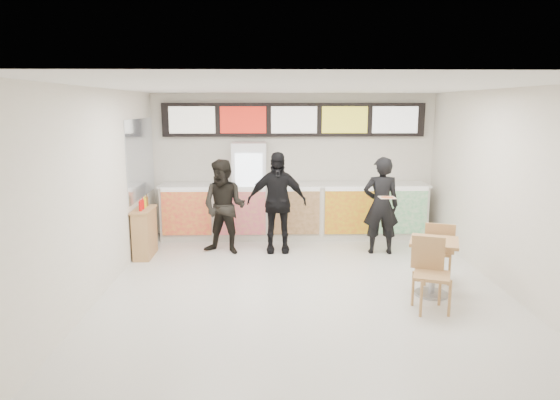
{
  "coord_description": "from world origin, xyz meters",
  "views": [
    {
      "loc": [
        -0.55,
        -7.15,
        2.75
      ],
      "look_at": [
        -0.35,
        1.2,
        1.16
      ],
      "focal_mm": 32.0,
      "sensor_mm": 36.0,
      "label": 1
    }
  ],
  "objects_px": {
    "customer_left": "(224,207)",
    "service_counter": "(294,211)",
    "drinks_fridge": "(250,191)",
    "cafe_table": "(433,257)",
    "customer_main": "(381,206)",
    "customer_mid": "(277,202)",
    "condiment_ledge": "(145,232)"
  },
  "relations": [
    {
      "from": "customer_mid",
      "to": "drinks_fridge",
      "type": "bearing_deg",
      "value": 116.93
    },
    {
      "from": "drinks_fridge",
      "to": "customer_left",
      "type": "height_order",
      "value": "drinks_fridge"
    },
    {
      "from": "customer_left",
      "to": "condiment_ledge",
      "type": "relative_size",
      "value": 1.66
    },
    {
      "from": "customer_left",
      "to": "service_counter",
      "type": "bearing_deg",
      "value": 57.3
    },
    {
      "from": "drinks_fridge",
      "to": "condiment_ledge",
      "type": "relative_size",
      "value": 1.87
    },
    {
      "from": "customer_main",
      "to": "customer_mid",
      "type": "xyz_separation_m",
      "value": [
        -1.94,
        0.17,
        0.04
      ]
    },
    {
      "from": "service_counter",
      "to": "customer_left",
      "type": "distance_m",
      "value": 1.8
    },
    {
      "from": "customer_main",
      "to": "customer_left",
      "type": "relative_size",
      "value": 1.03
    },
    {
      "from": "customer_main",
      "to": "condiment_ledge",
      "type": "relative_size",
      "value": 1.71
    },
    {
      "from": "customer_main",
      "to": "customer_mid",
      "type": "height_order",
      "value": "customer_mid"
    },
    {
      "from": "drinks_fridge",
      "to": "customer_mid",
      "type": "xyz_separation_m",
      "value": [
        0.55,
        -1.05,
        -0.05
      ]
    },
    {
      "from": "service_counter",
      "to": "customer_mid",
      "type": "bearing_deg",
      "value": -110.53
    },
    {
      "from": "customer_left",
      "to": "cafe_table",
      "type": "height_order",
      "value": "customer_left"
    },
    {
      "from": "service_counter",
      "to": "customer_main",
      "type": "xyz_separation_m",
      "value": [
        1.55,
        -1.2,
        0.34
      ]
    },
    {
      "from": "customer_left",
      "to": "customer_mid",
      "type": "bearing_deg",
      "value": 22.91
    },
    {
      "from": "customer_mid",
      "to": "cafe_table",
      "type": "bearing_deg",
      "value": -46.38
    },
    {
      "from": "customer_main",
      "to": "customer_left",
      "type": "bearing_deg",
      "value": 2.0
    },
    {
      "from": "service_counter",
      "to": "drinks_fridge",
      "type": "height_order",
      "value": "drinks_fridge"
    },
    {
      "from": "customer_left",
      "to": "condiment_ledge",
      "type": "height_order",
      "value": "customer_left"
    },
    {
      "from": "service_counter",
      "to": "customer_left",
      "type": "height_order",
      "value": "customer_left"
    },
    {
      "from": "customer_main",
      "to": "cafe_table",
      "type": "xyz_separation_m",
      "value": [
        0.3,
        -2.14,
        -0.34
      ]
    },
    {
      "from": "condiment_ledge",
      "to": "customer_left",
      "type": "bearing_deg",
      "value": 7.12
    },
    {
      "from": "service_counter",
      "to": "customer_main",
      "type": "distance_m",
      "value": 1.99
    },
    {
      "from": "cafe_table",
      "to": "condiment_ledge",
      "type": "height_order",
      "value": "condiment_ledge"
    },
    {
      "from": "drinks_fridge",
      "to": "condiment_ledge",
      "type": "height_order",
      "value": "drinks_fridge"
    },
    {
      "from": "customer_main",
      "to": "condiment_ledge",
      "type": "height_order",
      "value": "customer_main"
    },
    {
      "from": "drinks_fridge",
      "to": "cafe_table",
      "type": "distance_m",
      "value": 4.38
    },
    {
      "from": "customer_left",
      "to": "cafe_table",
      "type": "distance_m",
      "value": 3.92
    },
    {
      "from": "drinks_fridge",
      "to": "customer_main",
      "type": "distance_m",
      "value": 2.77
    },
    {
      "from": "service_counter",
      "to": "customer_main",
      "type": "height_order",
      "value": "customer_main"
    },
    {
      "from": "drinks_fridge",
      "to": "cafe_table",
      "type": "bearing_deg",
      "value": -50.31
    },
    {
      "from": "cafe_table",
      "to": "customer_mid",
      "type": "bearing_deg",
      "value": 153.93
    }
  ]
}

